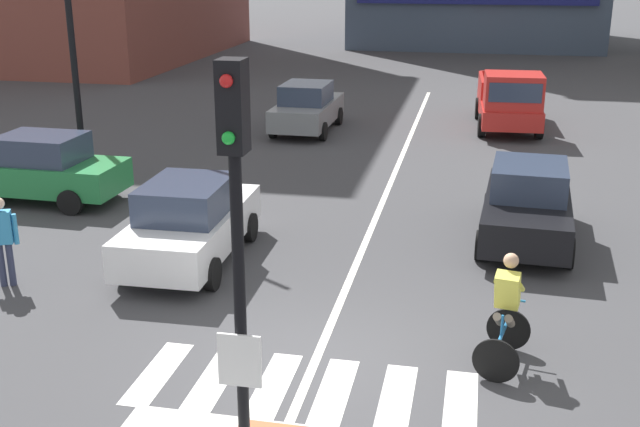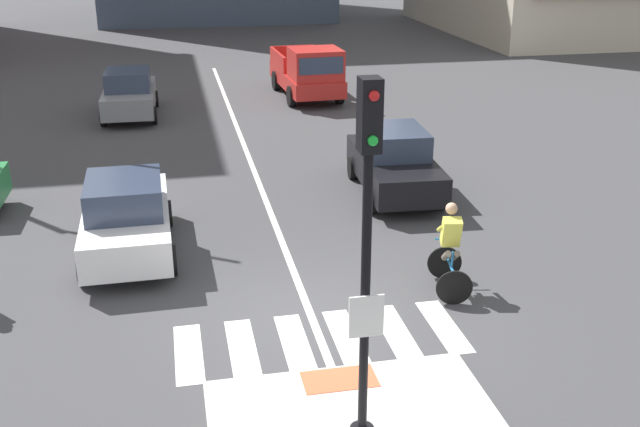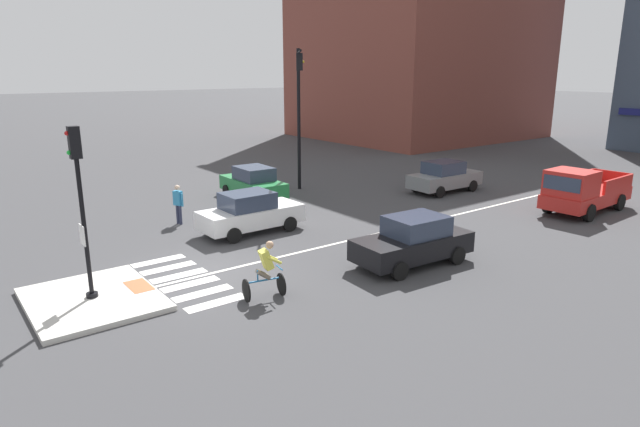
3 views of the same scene
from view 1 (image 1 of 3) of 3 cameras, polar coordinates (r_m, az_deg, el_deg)
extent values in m
plane|color=#3D3D3F|center=(11.70, -0.49, -10.99)|extent=(300.00, 300.00, 0.00)
cylinder|color=black|center=(7.81, -5.75, -9.11)|extent=(0.12, 0.12, 3.77)
cube|color=white|center=(7.83, -5.87, -10.58)|extent=(0.44, 0.03, 0.56)
cube|color=black|center=(7.05, -6.35, 7.73)|extent=(0.24, 0.28, 0.84)
sphere|color=red|center=(6.85, -6.83, 9.54)|extent=(0.12, 0.12, 0.12)
sphere|color=green|center=(6.95, -6.68, 5.46)|extent=(0.12, 0.12, 0.12)
cube|color=silver|center=(11.75, -11.71, -11.26)|extent=(0.44, 1.80, 0.01)
cube|color=silver|center=(11.46, -7.66, -11.82)|extent=(0.44, 1.80, 0.01)
cube|color=silver|center=(11.24, -3.40, -12.35)|extent=(0.44, 1.80, 0.01)
cube|color=silver|center=(11.07, 1.02, -12.83)|extent=(0.44, 1.80, 0.01)
cube|color=silver|center=(10.97, 5.57, -13.24)|extent=(0.44, 1.80, 0.01)
cube|color=silver|center=(10.94, 10.19, -13.57)|extent=(0.44, 1.80, 0.01)
cube|color=silver|center=(20.88, 5.22, 2.41)|extent=(0.14, 28.00, 0.01)
cylinder|color=black|center=(22.62, -17.63, 12.33)|extent=(0.18, 0.18, 7.33)
cube|color=navy|center=(48.20, 11.20, 14.98)|extent=(13.87, 0.30, 0.50)
cube|color=#237A3D|center=(20.12, -19.74, 2.67)|extent=(4.14, 1.80, 0.70)
cube|color=#2D384C|center=(19.88, -19.58, 4.50)|extent=(1.94, 1.53, 0.64)
cylinder|color=black|center=(21.56, -21.34, 2.53)|extent=(0.60, 0.19, 0.60)
cylinder|color=black|center=(18.88, -17.69, 0.78)|extent=(0.60, 0.19, 0.60)
cylinder|color=black|center=(20.26, -15.36, 2.18)|extent=(0.60, 0.19, 0.60)
cube|color=slate|center=(26.55, -0.93, 7.38)|extent=(1.78, 4.13, 0.70)
cube|color=#2D384C|center=(26.29, -1.02, 8.76)|extent=(1.52, 1.93, 0.64)
cylinder|color=black|center=(28.03, -1.98, 7.24)|extent=(0.19, 0.60, 0.60)
cylinder|color=black|center=(27.66, 1.38, 7.09)|extent=(0.19, 0.60, 0.60)
cylinder|color=black|center=(25.63, -3.42, 6.15)|extent=(0.19, 0.60, 0.60)
cylinder|color=black|center=(25.23, 0.24, 5.98)|extent=(0.19, 0.60, 0.60)
cube|color=white|center=(15.42, -9.36, -1.12)|extent=(1.76, 4.13, 0.70)
cube|color=#2D384C|center=(15.08, -9.68, 1.09)|extent=(1.51, 1.92, 0.64)
cylinder|color=black|center=(16.94, -10.52, -0.64)|extent=(0.19, 0.60, 0.60)
cylinder|color=black|center=(16.43, -5.08, -1.00)|extent=(0.19, 0.60, 0.60)
cylinder|color=black|center=(14.75, -14.00, -3.81)|extent=(0.19, 0.60, 0.60)
cylinder|color=black|center=(14.16, -7.83, -4.37)|extent=(0.19, 0.60, 0.60)
cube|color=black|center=(16.76, 14.79, 0.10)|extent=(1.94, 4.19, 0.70)
cube|color=#2D384C|center=(16.71, 14.98, 2.44)|extent=(1.59, 1.99, 0.64)
cylinder|color=black|center=(15.70, 17.65, -2.77)|extent=(0.22, 0.61, 0.60)
cylinder|color=black|center=(15.68, 11.57, -2.28)|extent=(0.22, 0.61, 0.60)
cylinder|color=black|center=(18.10, 17.39, 0.06)|extent=(0.22, 0.61, 0.60)
cylinder|color=black|center=(18.09, 12.13, 0.49)|extent=(0.22, 0.61, 0.60)
cube|color=red|center=(27.85, 13.48, 7.47)|extent=(2.12, 5.18, 0.60)
cube|color=red|center=(26.13, 13.86, 8.64)|extent=(1.87, 1.78, 1.10)
cube|color=#2D384C|center=(25.30, 14.01, 8.51)|extent=(1.62, 0.15, 0.60)
cube|color=red|center=(28.83, 15.22, 8.91)|extent=(0.24, 2.81, 0.60)
cube|color=red|center=(28.69, 11.65, 9.13)|extent=(0.24, 2.81, 0.60)
cube|color=red|center=(30.21, 13.25, 9.47)|extent=(1.80, 0.18, 0.60)
cylinder|color=black|center=(26.45, 15.64, 6.06)|extent=(0.27, 0.77, 0.76)
cylinder|color=black|center=(26.30, 11.68, 6.30)|extent=(0.27, 0.77, 0.76)
cylinder|color=black|center=(29.36, 15.04, 7.29)|extent=(0.27, 0.77, 0.76)
cylinder|color=black|center=(29.22, 11.46, 7.51)|extent=(0.27, 0.77, 0.76)
cylinder|color=black|center=(12.34, 13.53, -8.18)|extent=(0.66, 0.16, 0.66)
cylinder|color=black|center=(11.41, 12.64, -10.41)|extent=(0.66, 0.16, 0.66)
cylinder|color=#2370AD|center=(11.77, 13.18, -8.30)|extent=(0.22, 0.89, 0.05)
cylinder|color=#2370AD|center=(11.53, 13.09, -7.88)|extent=(0.04, 0.04, 0.30)
cylinder|color=#2370AD|center=(12.07, 13.67, -6.07)|extent=(0.44, 0.12, 0.04)
cylinder|color=#6B6051|center=(11.69, 12.84, -7.50)|extent=(0.19, 0.41, 0.33)
cylinder|color=#6B6051|center=(11.67, 13.62, -7.61)|extent=(0.19, 0.41, 0.33)
cube|color=#DBD64C|center=(11.59, 13.47, -5.44)|extent=(0.41, 0.44, 0.60)
sphere|color=tan|center=(11.54, 13.72, -3.35)|extent=(0.22, 0.22, 0.22)
cylinder|color=#DBD64C|center=(11.77, 12.84, -5.00)|extent=(0.16, 0.46, 0.31)
cylinder|color=#DBD64C|center=(11.73, 14.39, -5.20)|extent=(0.16, 0.46, 0.31)
cylinder|color=#2D334C|center=(15.26, -22.13, -3.47)|extent=(0.12, 0.12, 0.82)
cylinder|color=#2D334C|center=(15.23, -21.54, -3.43)|extent=(0.12, 0.12, 0.82)
cube|color=#338CBF|center=(15.01, -22.15, -0.93)|extent=(0.42, 0.34, 0.60)
cylinder|color=#338CBF|center=(14.98, -21.27, -1.06)|extent=(0.09, 0.09, 0.56)
camera|label=2|loc=(4.55, -97.73, 7.14)|focal=42.26mm
camera|label=3|loc=(13.33, 88.50, 2.94)|focal=30.57mm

